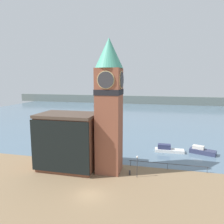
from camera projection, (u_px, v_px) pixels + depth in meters
name	position (u px, v px, depth m)	size (l,w,h in m)	color
ground_plane	(90.00, 195.00, 29.87)	(160.00, 160.00, 0.00)	#846B4C
water	(142.00, 114.00, 98.65)	(160.00, 120.00, 0.00)	slate
far_shoreline	(149.00, 100.00, 136.70)	(180.00, 3.00, 5.00)	slate
pier_railing	(168.00, 164.00, 38.20)	(13.62, 0.08, 1.09)	#333338
clock_tower	(109.00, 103.00, 35.89)	(4.53, 4.53, 22.21)	brown
pier_building	(68.00, 141.00, 38.31)	(10.15, 6.92, 9.82)	brown
boat_near	(168.00, 149.00, 47.40)	(6.20, 1.98, 1.66)	silver
boat_far	(202.00, 151.00, 46.24)	(5.50, 3.56, 1.64)	#333856
mooring_bollard_near	(130.00, 172.00, 36.13)	(0.31, 0.31, 0.81)	#2D2D33
lamp_post	(137.00, 162.00, 34.94)	(0.32, 0.32, 3.59)	#2D2D33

